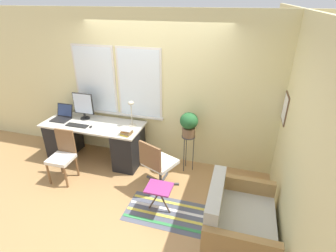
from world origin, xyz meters
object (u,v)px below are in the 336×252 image
Objects in this scene: monitor at (83,105)px; plant_stand at (188,141)px; book_stack at (126,132)px; potted_plant at (189,123)px; office_chair_swivel at (157,163)px; folding_stool at (159,190)px; keyboard at (77,125)px; couch_loveseat at (237,223)px; laptop at (62,116)px; mouse at (91,127)px; desk_lamp at (131,109)px; desk_chair_wooden at (63,155)px.

plant_stand is at bearing -0.17° from monitor.
potted_plant reaches higher than book_stack.
potted_plant is at bearing 180.00° from plant_stand.
office_chair_swivel is (0.63, -0.26, -0.34)m from book_stack.
folding_stool is (0.82, -0.77, -0.42)m from book_stack.
book_stack is at bearing -159.58° from plant_stand.
couch_loveseat reaches higher than keyboard.
potted_plant is (2.43, 0.13, 0.12)m from laptop.
mouse is at bearing 68.61° from couch_loveseat.
keyboard is 2.03m from folding_stool.
desk_lamp is 0.53× the size of desk_chair_wooden.
desk_chair_wooden is 0.79× the size of couch_loveseat.
couch_loveseat is 1.12m from folding_stool.
mouse is 0.08× the size of office_chair_swivel.
book_stack is at bearing -4.82° from mouse.
potted_plant reaches higher than laptop.
monitor is at bearing 160.15° from book_stack.
monitor is 2.02m from potted_plant.
desk_chair_wooden reaches higher than folding_stool.
desk_lamp is 0.53× the size of office_chair_swivel.
plant_stand is (1.98, 0.31, -0.17)m from keyboard.
mouse is 0.15× the size of desk_lamp.
office_chair_swivel is at bearing -13.54° from laptop.
monitor reaches higher than folding_stool.
desk_chair_wooden is 1.27× the size of plant_stand.
desk_chair_wooden is 1.82m from folding_stool.
laptop is at bearing -175.28° from desk_lamp.
plant_stand is (-0.93, 1.34, 0.32)m from couch_loveseat.
potted_plant is at bearing 0.61° from desk_lamp.
keyboard is 1.00m from book_stack.
keyboard is 0.94× the size of folding_stool.
monitor is 2.27m from folding_stool.
laptop is 2.43m from potted_plant.
mouse is at bearing 151.72° from folding_stool.
keyboard is 2.01m from plant_stand.
desk_lamp reaches higher than potted_plant.
desk_chair_wooden is at bearing -156.72° from potted_plant.
office_chair_swivel is at bearing -13.23° from mouse.
couch_loveseat is (1.97, -1.33, -0.79)m from desk_lamp.
plant_stand is at bearing 20.42° from book_stack.
mouse reaches higher than folding_stool.
mouse is 1.80m from folding_stool.
desk_lamp reaches higher than keyboard.
keyboard is 3.13m from couch_loveseat.
desk_chair_wooden is 2.14m from plant_stand.
book_stack is 0.44× the size of folding_stool.
plant_stand is (0.99, 0.37, -0.22)m from book_stack.
keyboard is 1.68m from office_chair_swivel.
book_stack is at bearing 63.09° from couch_loveseat.
keyboard is at bearing 12.12° from office_chair_swivel.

